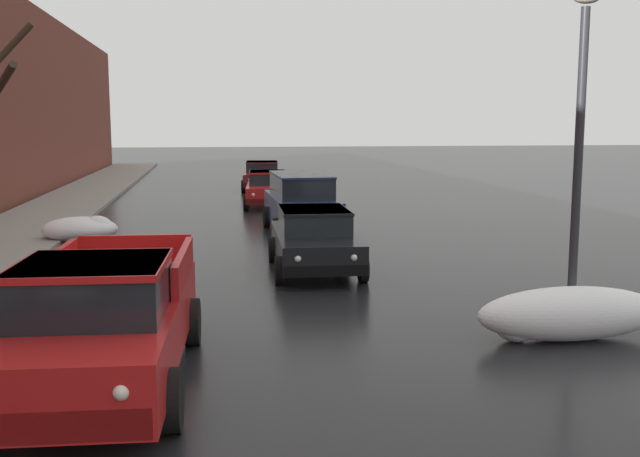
# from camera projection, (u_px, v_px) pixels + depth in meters

# --- Properties ---
(snow_bank_along_left_kerb) EXTENTS (3.03, 0.96, 0.85)m
(snow_bank_along_left_kerb) POSITION_uv_depth(u_px,v_px,m) (566.00, 314.00, 11.44)
(snow_bank_along_left_kerb) COLOR white
(snow_bank_along_left_kerb) RESTS_ON ground
(snow_bank_mid_block_left) EXTENTS (2.10, 1.44, 0.75)m
(snow_bank_mid_block_left) POSITION_uv_depth(u_px,v_px,m) (84.00, 230.00, 20.83)
(snow_bank_mid_block_left) COLOR white
(snow_bank_mid_block_left) RESTS_ON ground
(pickup_truck_red_approaching_near_lane) EXTENTS (2.35, 5.47, 1.76)m
(pickup_truck_red_approaching_near_lane) POSITION_uv_depth(u_px,v_px,m) (105.00, 320.00, 9.33)
(pickup_truck_red_approaching_near_lane) COLOR red
(pickup_truck_red_approaching_near_lane) RESTS_ON ground
(sedan_black_parked_kerbside_close) EXTENTS (2.06, 4.26, 1.42)m
(sedan_black_parked_kerbside_close) POSITION_uv_depth(u_px,v_px,m) (314.00, 238.00, 16.77)
(sedan_black_parked_kerbside_close) COLOR black
(sedan_black_parked_kerbside_close) RESTS_ON ground
(suv_darkblue_parked_kerbside_mid) EXTENTS (2.12, 4.74, 1.82)m
(suv_darkblue_parked_kerbside_mid) POSITION_uv_depth(u_px,v_px,m) (301.00, 201.00, 22.47)
(suv_darkblue_parked_kerbside_mid) COLOR navy
(suv_darkblue_parked_kerbside_mid) RESTS_ON ground
(sedan_red_parked_far_down_block) EXTENTS (2.09, 4.18, 1.42)m
(sedan_red_parked_far_down_block) POSITION_uv_depth(u_px,v_px,m) (267.00, 188.00, 29.58)
(sedan_red_parked_far_down_block) COLOR red
(sedan_red_parked_far_down_block) RESTS_ON ground
(sedan_maroon_queued_behind_truck) EXTENTS (2.23, 4.30, 1.42)m
(sedan_maroon_queued_behind_truck) POSITION_uv_depth(u_px,v_px,m) (262.00, 175.00, 36.90)
(sedan_maroon_queued_behind_truck) COLOR maroon
(sedan_maroon_queued_behind_truck) RESTS_ON ground
(street_lamp_post) EXTENTS (0.44, 0.24, 5.36)m
(street_lamp_post) POSITION_uv_depth(u_px,v_px,m) (579.00, 145.00, 11.47)
(street_lamp_post) COLOR #28282D
(street_lamp_post) RESTS_ON ground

